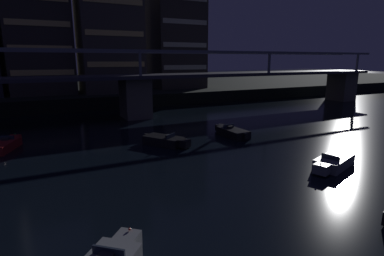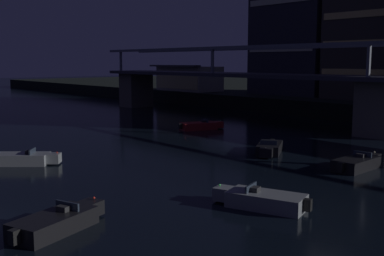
{
  "view_description": "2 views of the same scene",
  "coord_description": "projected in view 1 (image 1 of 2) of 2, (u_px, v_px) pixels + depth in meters",
  "views": [
    {
      "loc": [
        -12.15,
        -2.92,
        8.12
      ],
      "look_at": [
        1.67,
        24.86,
        1.2
      ],
      "focal_mm": 28.79,
      "sensor_mm": 36.0,
      "label": 1
    },
    {
      "loc": [
        22.82,
        -5.98,
        7.45
      ],
      "look_at": [
        -4.34,
        18.06,
        2.37
      ],
      "focal_mm": 44.29,
      "sensor_mm": 36.0,
      "label": 2
    }
  ],
  "objects": [
    {
      "name": "river_bridge",
      "position": [
        135.0,
        86.0,
        43.18
      ],
      "size": [
        91.47,
        6.4,
        9.38
      ],
      "color": "#605B51",
      "rests_on": "ground"
    },
    {
      "name": "tower_west_tall",
      "position": [
        39.0,
        37.0,
        54.45
      ],
      "size": [
        10.21,
        13.5,
        19.8
      ],
      "color": "#38332D",
      "rests_on": "far_riverbank"
    },
    {
      "name": "tower_east_tall",
      "position": [
        173.0,
        35.0,
        66.03
      ],
      "size": [
        10.26,
        12.99,
        22.48
      ],
      "color": "#38332D",
      "rests_on": "far_riverbank"
    },
    {
      "name": "speedboat_near_center",
      "position": [
        333.0,
        162.0,
        23.59
      ],
      "size": [
        5.12,
        2.98,
        1.16
      ],
      "color": "gray",
      "rests_on": "ground"
    },
    {
      "name": "far_riverbank",
      "position": [
        87.0,
        85.0,
        85.87
      ],
      "size": [
        240.0,
        80.0,
        2.2
      ],
      "primitive_type": "cube",
      "color": "black",
      "rests_on": "ground"
    },
    {
      "name": "speedboat_near_left",
      "position": [
        4.0,
        145.0,
        28.28
      ],
      "size": [
        3.03,
        5.11,
        1.16
      ],
      "color": "maroon",
      "rests_on": "ground"
    },
    {
      "name": "speedboat_mid_left",
      "position": [
        165.0,
        141.0,
        29.89
      ],
      "size": [
        3.77,
        4.8,
        1.16
      ],
      "color": "black",
      "rests_on": "ground"
    },
    {
      "name": "speedboat_mid_right",
      "position": [
        232.0,
        132.0,
        33.4
      ],
      "size": [
        1.92,
        5.21,
        1.16
      ],
      "color": "black",
      "rests_on": "ground"
    },
    {
      "name": "tower_central",
      "position": [
        108.0,
        20.0,
        55.46
      ],
      "size": [
        10.64,
        10.24,
        26.19
      ],
      "color": "#423D38",
      "rests_on": "far_riverbank"
    }
  ]
}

